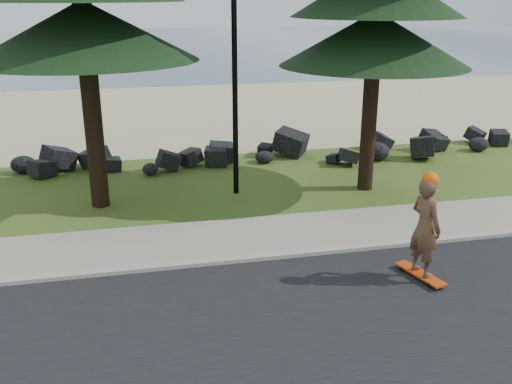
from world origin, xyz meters
TOP-DOWN VIEW (x-y plane):
  - ground at (0.00, 0.00)m, footprint 160.00×160.00m
  - road at (0.00, -4.50)m, footprint 160.00×7.00m
  - kerb at (0.00, -0.90)m, footprint 160.00×0.20m
  - sidewalk at (0.00, 0.20)m, footprint 160.00×2.00m
  - beach_sand at (0.00, 14.50)m, footprint 160.00×15.00m
  - ocean at (0.00, 51.00)m, footprint 160.00×58.00m
  - seawall_boulders at (0.00, 5.60)m, footprint 60.00×2.40m
  - lamp_post at (0.00, 3.20)m, footprint 0.25×0.14m
  - skateboarder at (2.46, -2.33)m, footprint 0.61×1.15m

SIDE VIEW (x-z plane):
  - ground at x=0.00m, z-range 0.00..0.00m
  - seawall_boulders at x=0.00m, z-range -0.55..0.55m
  - ocean at x=0.00m, z-range 0.00..0.01m
  - beach_sand at x=0.00m, z-range 0.00..0.01m
  - road at x=0.00m, z-range 0.00..0.02m
  - sidewalk at x=0.00m, z-range 0.00..0.08m
  - kerb at x=0.00m, z-range 0.00..0.10m
  - skateboarder at x=2.46m, z-range 0.01..2.08m
  - lamp_post at x=0.00m, z-range 0.06..8.20m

